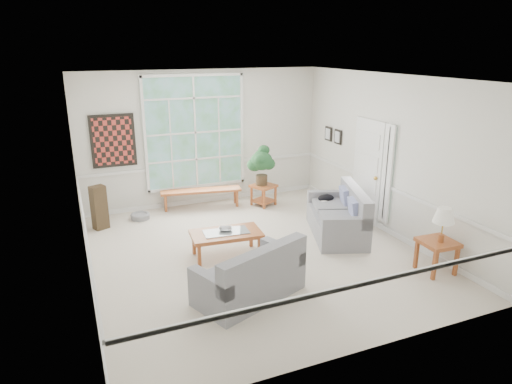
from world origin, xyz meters
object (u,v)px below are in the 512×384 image
Objects in this scene: loveseat_right at (337,212)px; end_table at (263,195)px; side_table at (436,256)px; loveseat_front at (249,270)px; coffee_table at (226,244)px.

end_table is (-0.60, 2.12, -0.22)m from loveseat_right.
side_table reaches higher than end_table.
loveseat_front is 2.89× the size of side_table.
coffee_table is 2.47× the size of end_table.
loveseat_front is at bearing -116.65° from end_table.
loveseat_front is 3.08m from side_table.
side_table is at bearing -27.09° from coffee_table.
end_table is at bearing 125.83° from loveseat_right.
side_table is at bearing -50.97° from loveseat_right.
loveseat_front reaches higher than coffee_table.
side_table is (1.26, -4.02, 0.03)m from end_table.
loveseat_right is 2.21m from end_table.
loveseat_right is at bearing 109.01° from side_table.
end_table is at bearing 107.34° from side_table.
loveseat_front is at bearing -128.71° from loveseat_right.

